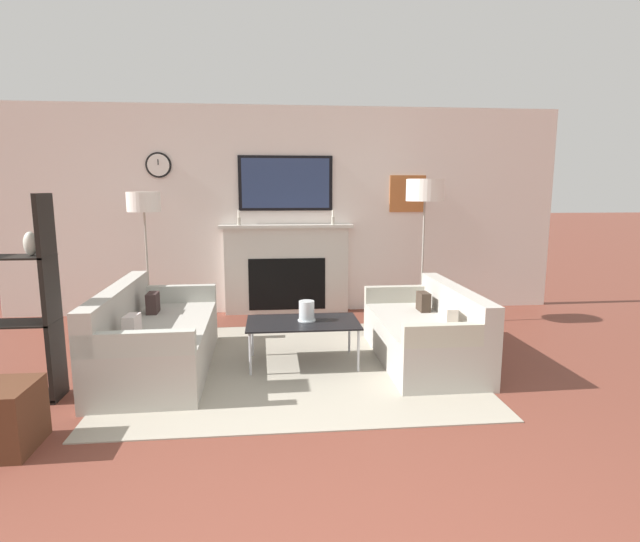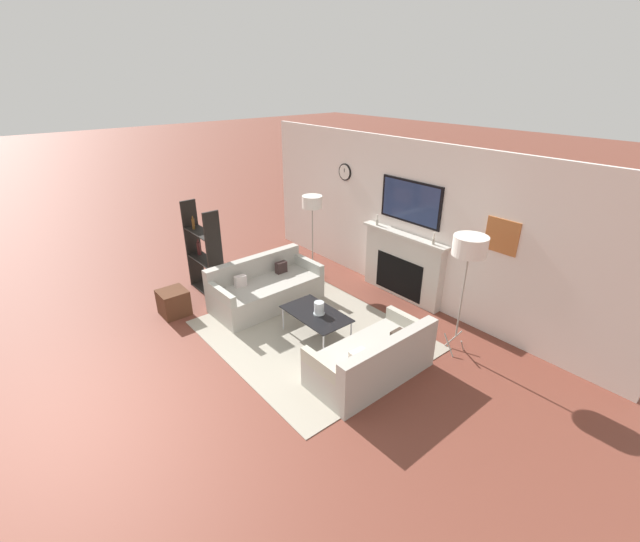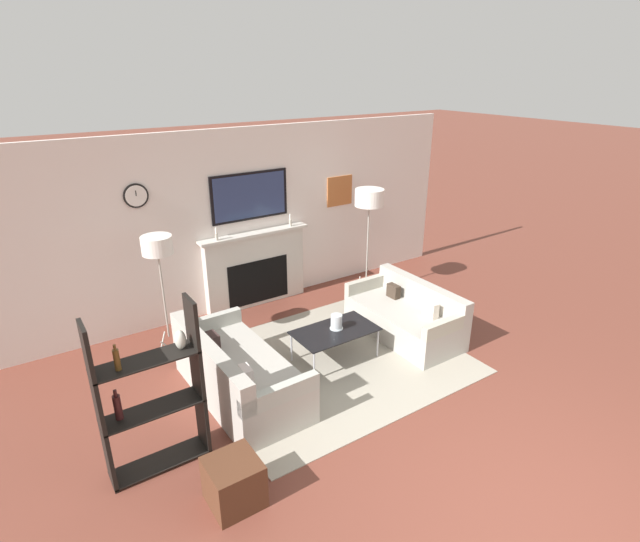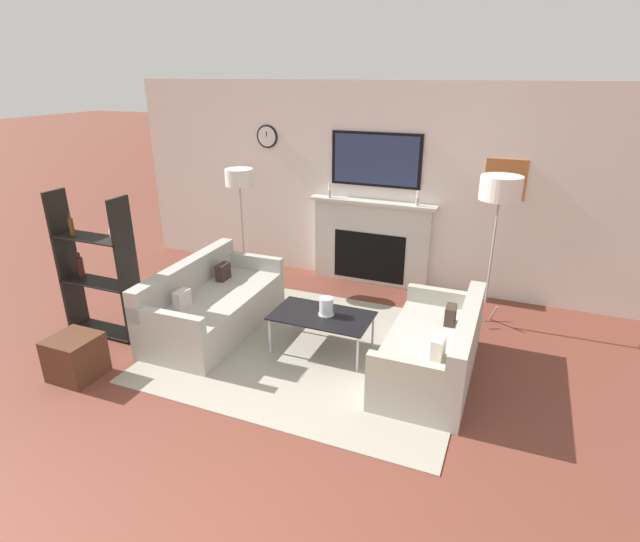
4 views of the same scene
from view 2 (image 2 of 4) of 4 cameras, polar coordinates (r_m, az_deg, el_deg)
name	(u,v)px [view 2 (image 2 of 4)]	position (r m, az deg, el deg)	size (l,w,h in m)	color
ground_plane	(97,432)	(5.67, -27.63, -18.53)	(60.00, 60.00, 0.00)	brown
fireplace_wall	(409,230)	(7.43, 11.79, 5.38)	(7.35, 0.28, 2.70)	silver
area_rug	(312,335)	(6.61, -1.12, -8.49)	(3.16, 2.67, 0.01)	#9F9786
couch_left	(265,289)	(7.37, -7.31, -2.42)	(0.92, 1.87, 0.78)	#AFAAA1
couch_right	(372,360)	(5.69, 7.01, -11.69)	(0.82, 1.66, 0.72)	#AFAAA1
coffee_table	(316,315)	(6.36, -0.53, -5.84)	(1.05, 0.60, 0.42)	black
hurricane_candle	(319,309)	(6.29, -0.12, -5.04)	(0.17, 0.17, 0.19)	silver
floor_lamp_left	(312,203)	(7.91, -1.04, 8.99)	(0.37, 0.37, 1.62)	#9E998E
floor_lamp_right	(470,247)	(5.82, 19.36, 3.00)	(0.45, 0.45, 1.77)	#9E998E
shelf_unit	(204,252)	(7.79, -15.22, 2.47)	(0.91, 0.28, 1.62)	black
ottoman	(174,302)	(7.44, -18.93, -3.99)	(0.43, 0.43, 0.43)	#512D1C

